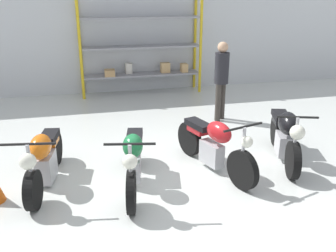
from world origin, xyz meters
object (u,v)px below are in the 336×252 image
(shelving_rack, at_px, (142,50))
(person_browsing, at_px, (221,75))
(motorcycle_black, at_px, (285,134))
(motorcycle_orange, at_px, (44,159))
(motorcycle_green, at_px, (134,158))
(motorcycle_red, at_px, (214,144))

(shelving_rack, xyz_separation_m, person_browsing, (1.37, -2.76, -0.18))
(shelving_rack, relative_size, motorcycle_black, 1.77)
(motorcycle_orange, bearing_deg, motorcycle_black, 98.09)
(motorcycle_green, bearing_deg, person_browsing, 148.85)
(shelving_rack, height_order, motorcycle_green, shelving_rack)
(motorcycle_orange, relative_size, motorcycle_black, 1.04)
(motorcycle_red, height_order, motorcycle_black, motorcycle_black)
(motorcycle_green, bearing_deg, motorcycle_red, 110.54)
(shelving_rack, relative_size, motorcycle_green, 1.64)
(motorcycle_red, distance_m, person_browsing, 2.68)
(shelving_rack, height_order, motorcycle_red, shelving_rack)
(motorcycle_orange, distance_m, person_browsing, 4.42)
(person_browsing, bearing_deg, shelving_rack, -9.80)
(person_browsing, bearing_deg, motorcycle_black, 152.03)
(motorcycle_orange, xyz_separation_m, person_browsing, (3.74, 2.27, 0.63))
(motorcycle_green, xyz_separation_m, motorcycle_black, (2.73, 0.30, 0.03))
(shelving_rack, xyz_separation_m, motorcycle_red, (0.35, -5.16, -0.78))
(motorcycle_green, bearing_deg, motorcycle_black, 107.39)
(motorcycle_black, bearing_deg, person_browsing, -154.00)
(shelving_rack, bearing_deg, motorcycle_orange, -115.29)
(shelving_rack, distance_m, person_browsing, 3.08)
(shelving_rack, relative_size, person_browsing, 1.91)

